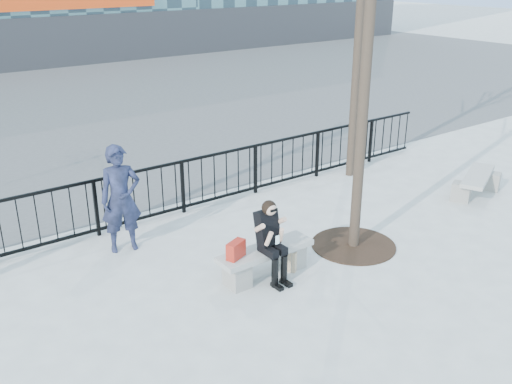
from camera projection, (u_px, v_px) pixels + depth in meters
ground at (265, 275)px, 9.21m from camera, size 120.00×120.00×0.00m
street_surface at (13, 105)px, 20.44m from camera, size 60.00×23.00×0.01m
railing at (174, 189)px, 11.25m from camera, size 14.00×0.06×1.10m
tree_grate at (353, 245)px, 10.18m from camera, size 1.50×1.50×0.02m
bench_main at (265, 259)px, 9.10m from camera, size 1.65×0.46×0.49m
bench_second at (477, 182)px, 12.33m from camera, size 1.63×0.45×0.48m
seated_woman at (272, 242)px, 8.85m from camera, size 0.50×0.64×1.34m
handbag at (236, 250)px, 8.69m from camera, size 0.36×0.27×0.27m
shopping_bag at (295, 258)px, 9.39m from camera, size 0.39×0.31×0.35m
standing_man at (121, 199)px, 9.73m from camera, size 0.78×0.60×1.90m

